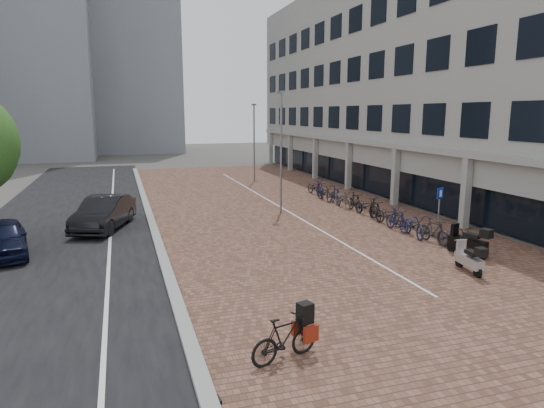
% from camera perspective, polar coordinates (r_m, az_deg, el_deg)
% --- Properties ---
extents(ground, '(140.00, 140.00, 0.00)m').
position_cam_1_polar(ground, '(16.40, 6.44, -8.24)').
color(ground, '#474442').
rests_on(ground, ground).
extents(plaza_brick, '(14.50, 42.00, 0.04)m').
position_cam_1_polar(plaza_brick, '(27.95, 0.17, -0.16)').
color(plaza_brick, brown).
rests_on(plaza_brick, ground).
extents(street_asphalt, '(8.00, 50.00, 0.03)m').
position_cam_1_polar(street_asphalt, '(26.78, -22.85, -1.52)').
color(street_asphalt, black).
rests_on(street_asphalt, ground).
extents(curb, '(0.35, 42.00, 0.14)m').
position_cam_1_polar(curb, '(26.67, -14.51, -0.91)').
color(curb, gray).
rests_on(curb, ground).
extents(lane_line, '(0.12, 44.00, 0.00)m').
position_cam_1_polar(lane_line, '(26.66, -18.58, -1.25)').
color(lane_line, white).
rests_on(lane_line, street_asphalt).
extents(parking_line, '(0.10, 30.00, 0.00)m').
position_cam_1_polar(parking_line, '(28.01, 0.56, -0.09)').
color(parking_line, white).
rests_on(parking_line, plaza_brick).
extents(office_building, '(8.40, 40.00, 15.00)m').
position_cam_1_polar(office_building, '(35.95, 15.60, 15.40)').
color(office_building, gray).
rests_on(office_building, ground).
extents(bg_towers, '(33.00, 23.00, 32.00)m').
position_cam_1_polar(bg_towers, '(64.13, -25.88, 17.51)').
color(bg_towers, gray).
rests_on(bg_towers, ground).
extents(car_navy, '(2.34, 4.25, 1.37)m').
position_cam_1_polar(car_navy, '(20.69, -29.39, -3.59)').
color(car_navy, black).
rests_on(car_navy, ground).
extents(car_dark, '(3.04, 4.94, 1.54)m').
position_cam_1_polar(car_dark, '(23.48, -19.38, -1.02)').
color(car_dark, black).
rests_on(car_dark, ground).
extents(hero_bike, '(1.78, 0.95, 1.21)m').
position_cam_1_polar(hero_bike, '(10.77, 1.52, -15.64)').
color(hero_bike, black).
rests_on(hero_bike, ground).
extents(shoes, '(0.37, 0.32, 0.08)m').
position_cam_1_polar(shoes, '(9.68, -6.93, -22.43)').
color(shoes, black).
rests_on(shoes, ground).
extents(scooter_front, '(0.67, 1.57, 1.05)m').
position_cam_1_polar(scooter_front, '(17.53, 22.43, -5.95)').
color(scooter_front, '#B1B1B6').
rests_on(scooter_front, ground).
extents(scooter_mid, '(1.04, 1.80, 1.18)m').
position_cam_1_polar(scooter_mid, '(19.53, 22.32, -4.07)').
color(scooter_mid, black).
rests_on(scooter_mid, ground).
extents(parking_sign, '(0.44, 0.23, 2.23)m').
position_cam_1_polar(parking_sign, '(21.45, 19.29, -0.17)').
color(parking_sign, slate).
rests_on(parking_sign, ground).
extents(lamp_near, '(0.12, 0.12, 6.37)m').
position_cam_1_polar(lamp_near, '(25.47, 1.08, 5.98)').
color(lamp_near, slate).
rests_on(lamp_near, ground).
extents(lamp_far, '(0.12, 0.12, 5.94)m').
position_cam_1_polar(lamp_far, '(37.20, -2.14, 7.17)').
color(lamp_far, slate).
rests_on(lamp_far, ground).
extents(bike_row, '(1.20, 15.81, 1.05)m').
position_cam_1_polar(bike_row, '(25.59, 10.95, -0.23)').
color(bike_row, '#232228').
rests_on(bike_row, ground).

